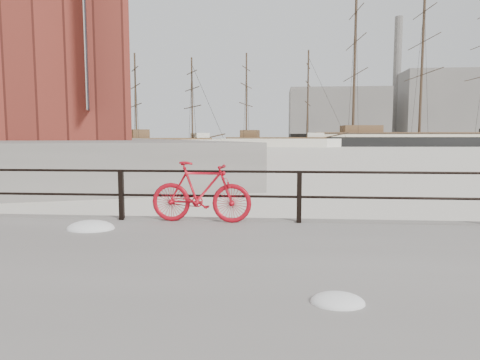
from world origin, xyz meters
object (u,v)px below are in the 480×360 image
(barque_black, at_px, (419,146))
(schooner_mid, at_px, (276,147))
(schooner_left, at_px, (165,148))
(workboat_near, at_px, (27,159))
(bicycle, at_px, (201,192))
(workboat_far, at_px, (80,152))

(barque_black, relative_size, schooner_mid, 2.24)
(schooner_mid, xyz_separation_m, schooner_left, (-20.15, -13.54, 0.00))
(schooner_mid, height_order, workboat_near, schooner_mid)
(bicycle, relative_size, workboat_far, 0.19)
(bicycle, bearing_deg, schooner_mid, 92.06)
(schooner_mid, bearing_deg, barque_black, 20.71)
(bicycle, distance_m, schooner_mid, 82.15)
(barque_black, xyz_separation_m, schooner_mid, (-31.06, -6.38, 0.00))
(barque_black, distance_m, schooner_mid, 31.71)
(bicycle, height_order, workboat_far, workboat_far)
(barque_black, bearing_deg, schooner_left, -162.57)
(barque_black, height_order, workboat_near, barque_black)
(barque_black, distance_m, workboat_far, 70.84)
(schooner_left, distance_m, workboat_far, 23.12)
(bicycle, height_order, schooner_mid, schooner_mid)
(barque_black, bearing_deg, bicycle, -113.99)
(schooner_left, relative_size, workboat_far, 2.16)
(schooner_left, bearing_deg, workboat_near, -122.70)
(schooner_left, xyz_separation_m, workboat_near, (-2.93, -38.75, 0.00))
(barque_black, xyz_separation_m, schooner_left, (-51.20, -19.92, 0.00))
(schooner_mid, xyz_separation_m, workboat_far, (-25.73, -35.97, 0.00))
(schooner_mid, distance_m, schooner_left, 24.27)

